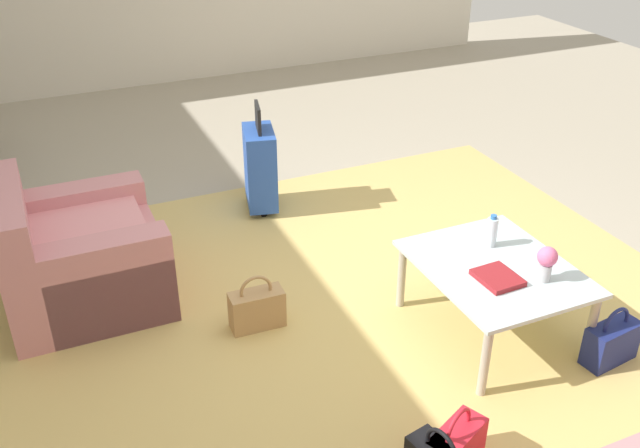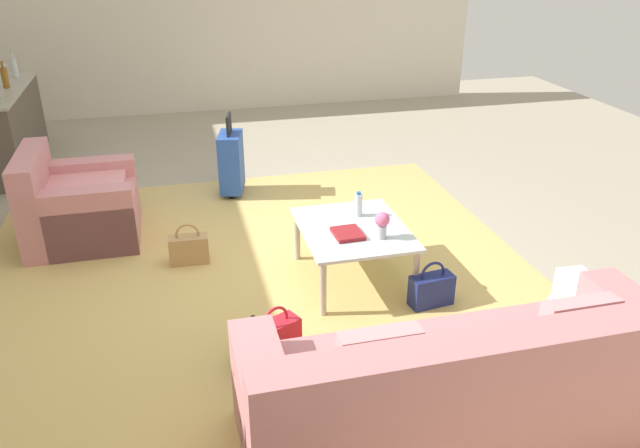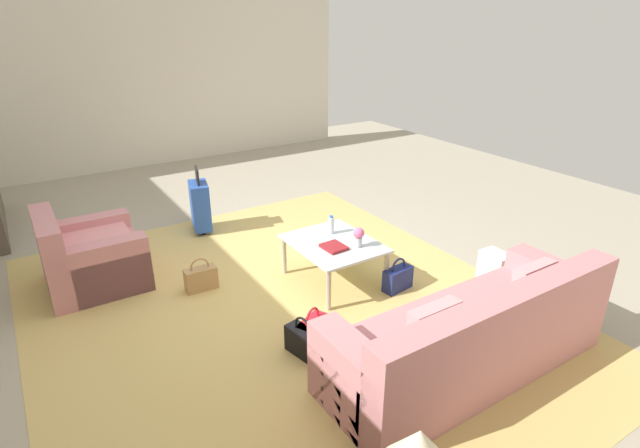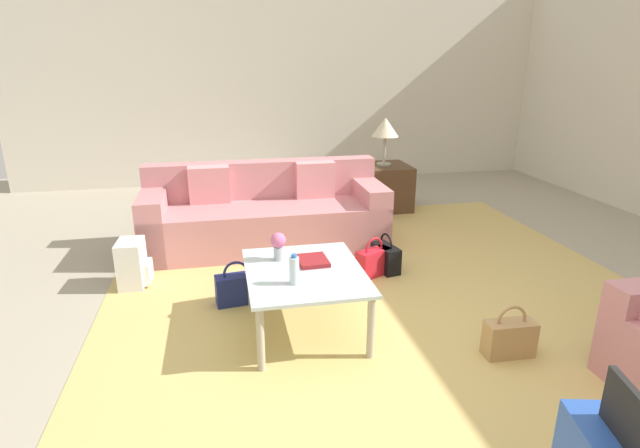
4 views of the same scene
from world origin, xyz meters
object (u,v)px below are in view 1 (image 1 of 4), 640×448
at_px(handbag_navy, 611,342).
at_px(suitcase_blue, 260,167).
at_px(flower_vase, 547,261).
at_px(coffee_table, 495,274).
at_px(coffee_table_book, 498,278).
at_px(handbag_tan, 257,308).
at_px(armchair, 73,261).
at_px(water_bottle, 492,232).
at_px(handbag_red, 456,448).

bearing_deg(handbag_navy, suitcase_blue, 24.85).
bearing_deg(handbag_navy, flower_vase, 48.07).
bearing_deg(coffee_table, handbag_navy, -137.34).
bearing_deg(flower_vase, coffee_table_book, 66.50).
bearing_deg(handbag_tan, suitcase_blue, -20.62).
bearing_deg(suitcase_blue, armchair, 115.49).
height_order(armchair, handbag_tan, armchair).
distance_m(coffee_table_book, handbag_tan, 1.39).
height_order(water_bottle, handbag_tan, water_bottle).
distance_m(coffee_table, handbag_tan, 1.39).
xyz_separation_m(water_bottle, handbag_tan, (0.39, 1.33, -0.42)).
relative_size(armchair, handbag_tan, 2.66).
bearing_deg(armchair, suitcase_blue, -64.51).
relative_size(water_bottle, handbag_red, 0.57).
bearing_deg(coffee_table, handbag_red, 136.57).
height_order(suitcase_blue, handbag_navy, suitcase_blue).
bearing_deg(coffee_table_book, suitcase_blue, 14.07).
relative_size(handbag_red, handbag_tan, 1.00).
bearing_deg(armchair, coffee_table, -120.95).
height_order(handbag_red, handbag_navy, same).
bearing_deg(coffee_table_book, handbag_navy, -127.18).
bearing_deg(handbag_tan, coffee_table_book, -121.70).
height_order(coffee_table, flower_vase, flower_vase).
bearing_deg(coffee_table_book, coffee_table, -35.92).
distance_m(handbag_navy, handbag_tan, 2.00).
xyz_separation_m(water_bottle, handbag_navy, (-0.69, -0.36, -0.42)).
distance_m(suitcase_blue, handbag_tan, 1.52).
height_order(water_bottle, handbag_red, water_bottle).
bearing_deg(suitcase_blue, coffee_table_book, -163.70).
height_order(flower_vase, suitcase_blue, suitcase_blue).
bearing_deg(water_bottle, coffee_table_book, 150.64).
bearing_deg(coffee_table, water_bottle, -26.57).
xyz_separation_m(coffee_table, water_bottle, (0.20, -0.10, 0.15)).
height_order(coffee_table_book, flower_vase, flower_vase).
distance_m(flower_vase, handbag_tan, 1.66).
bearing_deg(coffee_table_book, water_bottle, -31.59).
xyz_separation_m(coffee_table_book, flower_vase, (-0.10, -0.23, 0.11)).
xyz_separation_m(coffee_table, coffee_table_book, (-0.12, 0.08, 0.07)).
relative_size(coffee_table_book, suitcase_blue, 0.28).
bearing_deg(water_bottle, flower_vase, -173.21).
bearing_deg(water_bottle, handbag_red, 139.40).
relative_size(flower_vase, suitcase_blue, 0.24).
bearing_deg(handbag_red, suitcase_blue, -1.15).
xyz_separation_m(flower_vase, handbag_red, (-0.58, 0.91, -0.45)).
distance_m(armchair, coffee_table_book, 2.53).
relative_size(coffee_table, coffee_table_book, 4.02).
xyz_separation_m(coffee_table, suitcase_blue, (2.00, 0.70, -0.04)).
xyz_separation_m(armchair, handbag_red, (-2.10, -1.41, -0.16)).
height_order(water_bottle, coffee_table_book, water_bottle).
bearing_deg(water_bottle, handbag_navy, -152.89).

